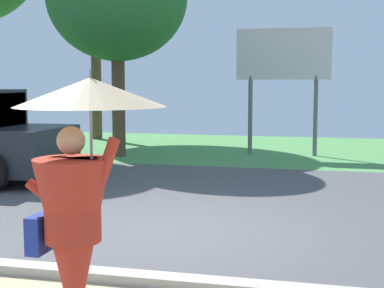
% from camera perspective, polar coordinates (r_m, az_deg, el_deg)
% --- Properties ---
extents(ground_plane, '(40.00, 22.00, 0.20)m').
position_cam_1_polar(ground_plane, '(10.67, 1.98, -5.02)').
color(ground_plane, '#4C4C4F').
extents(monk_pedestrian, '(1.15, 1.15, 2.13)m').
position_cam_1_polar(monk_pedestrian, '(4.49, -11.38, -5.08)').
color(monk_pedestrian, '#B22D1E').
rests_on(monk_pedestrian, ground_plane).
extents(roadside_billboard, '(2.60, 0.12, 3.50)m').
position_cam_1_polar(roadside_billboard, '(16.00, 9.16, 8.01)').
color(roadside_billboard, slate).
rests_on(roadside_billboard, ground_plane).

